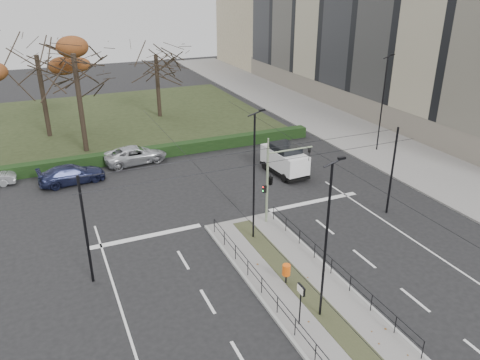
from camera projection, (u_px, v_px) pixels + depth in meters
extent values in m
plane|color=black|center=(274.00, 259.00, 26.32)|extent=(140.00, 140.00, 0.00)
cube|color=slate|center=(296.00, 283.00, 24.19)|extent=(4.40, 15.00, 0.14)
cube|color=slate|center=(326.00, 121.00, 51.40)|extent=(8.00, 90.00, 0.14)
cube|color=black|center=(89.00, 122.00, 50.93)|extent=(38.00, 26.00, 0.10)
cube|color=black|center=(109.00, 159.00, 39.51)|extent=(38.00, 1.00, 1.00)
cube|color=tan|center=(397.00, 30.00, 53.20)|extent=(12.00, 52.00, 18.00)
cube|color=black|center=(354.00, 24.00, 50.61)|extent=(0.10, 50.96, 14.76)
cylinder|color=black|center=(214.00, 226.00, 28.68)|extent=(0.04, 0.04, 0.90)
cylinder|color=black|center=(423.00, 350.00, 19.12)|extent=(0.04, 0.04, 0.90)
cylinder|color=black|center=(274.00, 213.00, 30.19)|extent=(0.04, 0.04, 0.90)
cylinder|color=black|center=(262.00, 278.00, 22.96)|extent=(0.04, 13.20, 0.04)
cylinder|color=black|center=(332.00, 259.00, 24.48)|extent=(0.04, 13.20, 0.04)
cylinder|color=black|center=(86.00, 231.00, 23.25)|extent=(0.14, 0.14, 6.00)
cylinder|color=black|center=(392.00, 172.00, 30.34)|extent=(0.14, 0.14, 6.00)
cylinder|color=black|center=(268.00, 163.00, 24.96)|extent=(20.00, 0.02, 0.02)
cylinder|color=black|center=(252.00, 151.00, 26.64)|extent=(20.00, 0.02, 0.02)
cylinder|color=black|center=(229.00, 200.00, 21.23)|extent=(0.02, 34.00, 0.02)
cylinder|color=black|center=(356.00, 176.00, 23.81)|extent=(0.02, 34.00, 0.02)
cylinder|color=gray|center=(267.00, 186.00, 29.11)|extent=(0.16, 0.16, 5.05)
cylinder|color=gray|center=(290.00, 150.00, 28.83)|extent=(3.11, 0.10, 0.10)
imported|color=black|center=(309.00, 154.00, 29.53)|extent=(0.17, 0.19, 0.87)
imported|color=black|center=(270.00, 179.00, 29.03)|extent=(0.68, 1.97, 0.78)
cube|color=black|center=(265.00, 189.00, 29.12)|extent=(0.21, 0.16, 0.49)
sphere|color=#FF0C0C|center=(263.00, 187.00, 29.03)|extent=(0.11, 0.11, 0.11)
sphere|color=#0CE533|center=(263.00, 191.00, 29.13)|extent=(0.11, 0.11, 0.11)
cylinder|color=black|center=(286.00, 279.00, 23.96)|extent=(0.08, 0.08, 0.53)
cylinder|color=#F2590E|center=(286.00, 270.00, 23.75)|extent=(0.42, 0.42, 0.58)
cylinder|color=black|center=(300.00, 306.00, 20.83)|extent=(0.07, 0.07, 1.99)
cube|color=black|center=(301.00, 290.00, 20.47)|extent=(0.10, 0.55, 0.42)
cube|color=beige|center=(300.00, 290.00, 20.45)|extent=(0.02, 0.48, 0.35)
cylinder|color=black|center=(326.00, 244.00, 20.30)|extent=(0.11, 0.11, 7.60)
cube|color=black|center=(342.00, 158.00, 18.88)|extent=(0.33, 0.13, 0.09)
cylinder|color=black|center=(254.00, 179.00, 26.78)|extent=(0.12, 0.12, 7.69)
cube|color=black|center=(262.00, 110.00, 25.35)|extent=(0.34, 0.13, 0.10)
cylinder|color=black|center=(382.00, 105.00, 40.98)|extent=(0.12, 0.12, 8.28)
cube|color=black|center=(393.00, 55.00, 39.44)|extent=(0.36, 0.14, 0.10)
imported|color=#1C2143|center=(72.00, 174.00, 35.82)|extent=(5.08, 2.48, 1.42)
imported|color=#B3B5BB|center=(136.00, 155.00, 39.70)|extent=(5.51, 3.02, 1.46)
cube|color=white|center=(285.00, 159.00, 37.35)|extent=(2.16, 4.59, 1.45)
cube|color=black|center=(285.00, 149.00, 37.00)|extent=(1.88, 2.57, 0.68)
cube|color=black|center=(284.00, 170.00, 37.72)|extent=(2.20, 4.68, 0.18)
cylinder|color=black|center=(304.00, 174.00, 36.90)|extent=(0.26, 0.67, 0.66)
cylinder|color=black|center=(284.00, 178.00, 36.11)|extent=(0.26, 0.67, 0.66)
cylinder|color=black|center=(284.00, 162.00, 39.31)|extent=(0.26, 0.67, 0.66)
cylinder|color=black|center=(265.00, 165.00, 38.51)|extent=(0.26, 0.67, 0.66)
cylinder|color=black|center=(43.00, 97.00, 44.96)|extent=(0.44, 0.44, 7.85)
ellipsoid|color=#5E2E15|center=(36.00, 55.00, 43.39)|extent=(9.11, 9.11, 4.93)
cylinder|color=black|center=(158.00, 86.00, 51.72)|extent=(0.44, 0.44, 6.79)
cylinder|color=black|center=(80.00, 104.00, 40.76)|extent=(0.44, 0.44, 8.62)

